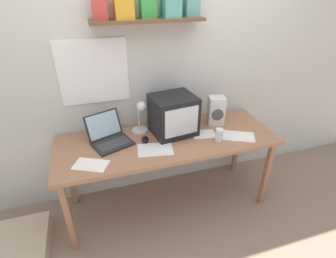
# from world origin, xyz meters

# --- Properties ---
(ground_plane) EXTENTS (12.00, 12.00, 0.00)m
(ground_plane) POSITION_xyz_m (0.00, 0.00, 0.00)
(ground_plane) COLOR gray
(back_wall) EXTENTS (5.60, 0.24, 2.60)m
(back_wall) POSITION_xyz_m (-0.00, 0.38, 1.31)
(back_wall) COLOR silver
(back_wall) RESTS_ON ground_plane
(corner_desk) EXTENTS (1.89, 0.66, 0.74)m
(corner_desk) POSITION_xyz_m (0.00, 0.00, 0.68)
(corner_desk) COLOR #A26D4C
(corner_desk) RESTS_ON ground_plane
(crt_monitor) EXTENTS (0.40, 0.37, 0.34)m
(crt_monitor) POSITION_xyz_m (0.08, 0.10, 0.91)
(crt_monitor) COLOR black
(crt_monitor) RESTS_ON corner_desk
(laptop) EXTENTS (0.39, 0.39, 0.23)m
(laptop) POSITION_xyz_m (-0.49, 0.11, 0.80)
(laptop) COLOR #232326
(laptop) RESTS_ON corner_desk
(desk_lamp) EXTENTS (0.14, 0.16, 0.31)m
(desk_lamp) POSITION_xyz_m (-0.19, 0.18, 0.91)
(desk_lamp) COLOR silver
(desk_lamp) RESTS_ON corner_desk
(juice_glass) EXTENTS (0.06, 0.06, 0.12)m
(juice_glass) POSITION_xyz_m (0.40, -0.16, 0.79)
(juice_glass) COLOR white
(juice_glass) RESTS_ON corner_desk
(space_heater) EXTENTS (0.17, 0.16, 0.27)m
(space_heater) POSITION_xyz_m (0.51, 0.14, 0.87)
(space_heater) COLOR silver
(space_heater) RESTS_ON corner_desk
(computer_mouse) EXTENTS (0.07, 0.11, 0.03)m
(computer_mouse) POSITION_xyz_m (-0.20, 0.03, 0.75)
(computer_mouse) COLOR black
(computer_mouse) RESTS_ON corner_desk
(open_notebook) EXTENTS (0.29, 0.24, 0.00)m
(open_notebook) POSITION_xyz_m (-0.65, -0.18, 0.74)
(open_notebook) COLOR white
(open_notebook) RESTS_ON corner_desk
(printed_handout) EXTENTS (0.32, 0.27, 0.00)m
(printed_handout) POSITION_xyz_m (0.60, -0.14, 0.74)
(printed_handout) COLOR white
(printed_handout) RESTS_ON corner_desk
(loose_paper_near_monitor) EXTENTS (0.23, 0.18, 0.00)m
(loose_paper_near_monitor) POSITION_xyz_m (0.33, -0.02, 0.74)
(loose_paper_near_monitor) COLOR white
(loose_paper_near_monitor) RESTS_ON corner_desk
(loose_paper_near_laptop) EXTENTS (0.31, 0.23, 0.00)m
(loose_paper_near_laptop) POSITION_xyz_m (-0.15, -0.12, 0.74)
(loose_paper_near_laptop) COLOR silver
(loose_paper_near_laptop) RESTS_ON corner_desk
(floor_cushion) EXTENTS (0.51, 0.51, 0.13)m
(floor_cushion) POSITION_xyz_m (-1.35, -0.17, 0.07)
(floor_cushion) COLOR #C6AE8C
(floor_cushion) RESTS_ON ground_plane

